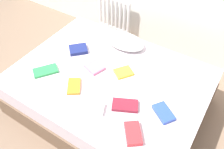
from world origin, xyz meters
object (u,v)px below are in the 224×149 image
Objects in this scene: textbook_blue at (164,113)px; textbook_red at (133,133)px; textbook_white at (95,108)px; pillow at (125,41)px; textbook_navy at (78,49)px; textbook_maroon at (125,105)px; textbook_orange at (74,86)px; textbook_pink at (95,67)px; textbook_green at (46,71)px; textbook_yellow at (124,72)px; bed at (110,92)px; radiator at (114,14)px.

textbook_red reaches higher than textbook_blue.
textbook_white is (-0.42, 0.04, -0.00)m from textbook_red.
textbook_blue is 1.23× the size of textbook_white.
pillow is 2.41× the size of textbook_navy.
textbook_maroon is (0.46, -0.78, -0.04)m from pillow.
textbook_maroon is 1.14× the size of textbook_orange.
textbook_pink is at bearing -160.89° from textbook_red.
textbook_navy is (-0.31, 0.47, 0.01)m from textbook_orange.
textbook_red is (1.14, -0.16, 0.01)m from textbook_green.
textbook_pink is at bearing 144.13° from textbook_yellow.
textbook_white is at bearing -117.04° from textbook_blue.
bed is 0.73m from textbook_green.
radiator reaches higher than textbook_green.
radiator is at bearing 170.23° from textbook_blue.
textbook_pink is (0.40, 0.32, 0.00)m from textbook_green.
textbook_green is 1.19× the size of textbook_blue.
textbook_orange is 0.84× the size of textbook_green.
textbook_orange is 0.35m from textbook_white.
textbook_navy is at bearing 178.90° from textbook_orange.
textbook_navy reaches higher than textbook_pink.
textbook_orange is at bearing -101.97° from textbook_navy.
textbook_white is (0.25, -0.96, -0.04)m from pillow.
textbook_pink is at bearing 142.66° from textbook_orange.
bed is 0.33m from textbook_pink.
textbook_red is (0.67, -1.00, -0.03)m from pillow.
bed is at bearing -61.84° from textbook_navy.
pillow is 2.74× the size of textbook_yellow.
pillow is 0.55m from textbook_navy.
textbook_maroon is 0.55m from textbook_orange.
textbook_maroon is at bearing -54.69° from radiator.
textbook_maroon is at bearing -59.33° from pillow.
textbook_green is at bearing -119.56° from pillow.
textbook_red reaches higher than textbook_pink.
textbook_navy reaches higher than textbook_white.
textbook_pink reaches higher than textbook_green.
textbook_blue reaches higher than textbook_orange.
bed is at bearing -156.93° from textbook_blue.
pillow is at bearing 80.87° from textbook_white.
textbook_navy is (0.08, 0.46, 0.01)m from textbook_green.
textbook_yellow reaches higher than bed.
textbook_orange is (0.48, -1.52, 0.12)m from radiator.
textbook_white is 0.93× the size of textbook_pink.
textbook_pink is at bearing -68.53° from textbook_navy.
radiator is 1.91m from textbook_blue.
textbook_navy is at bearing 128.83° from textbook_maroon.
textbook_red is at bearing -56.28° from pillow.
bed is 8.42× the size of textbook_maroon.
textbook_blue is (0.79, -0.67, -0.04)m from pillow.
radiator reaches higher than pillow.
textbook_red is at bearing -29.01° from textbook_white.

